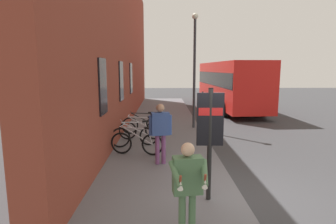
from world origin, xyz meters
name	(u,v)px	position (x,y,z in m)	size (l,w,h in m)	color
ground	(225,135)	(6.00, -1.00, 0.00)	(60.00, 60.00, 0.00)	#38383A
sidewalk_pavement	(163,124)	(8.00, 1.75, 0.06)	(24.00, 3.50, 0.12)	slate
station_facade	(124,41)	(8.99, 3.80, 4.32)	(22.00, 0.65, 8.65)	brown
bicycle_by_door	(137,143)	(2.80, 2.61, 0.51)	(0.52, 1.75, 0.97)	black
bicycle_beside_lamp	(135,136)	(3.78, 2.77, 0.51)	(0.63, 1.72, 0.97)	black
bicycle_nearest_sign	(141,130)	(4.77, 2.63, 0.51)	(0.48, 1.77, 0.97)	black
bicycle_end_of_row	(142,124)	(5.83, 2.66, 0.51)	(0.50, 1.75, 0.97)	black
transit_info_sign	(210,127)	(-0.36, 0.78, 1.72)	(0.10, 0.55, 2.40)	black
city_bus	(229,83)	(13.89, -3.00, 1.92)	(10.59, 2.95, 3.35)	red
pedestrian_near_bus	(160,128)	(1.90, 1.84, 1.21)	(0.34, 0.67, 1.79)	#723F72
tourist_with_hotdogs	(188,181)	(-1.78, 1.36, 1.13)	(0.60, 0.63, 1.64)	#4C724C
street_lamp	(195,61)	(6.98, 0.30, 3.23)	(0.28, 0.28, 5.26)	#333338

